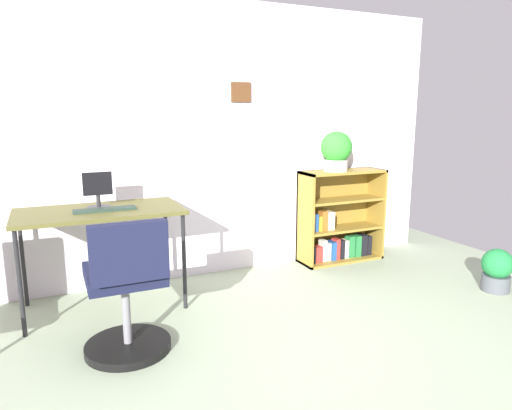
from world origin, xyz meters
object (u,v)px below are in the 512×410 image
object	(u,v)px
monitor	(98,191)
office_chair	(127,296)
potted_plant_floor	(497,270)
keyboard	(105,210)
bookshelf_low	(338,221)
potted_plant_on_shelf	(336,150)
desk	(100,217)

from	to	relation	value
monitor	office_chair	xyz separation A→B (m)	(0.04, -0.84, -0.50)
office_chair	potted_plant_floor	size ratio (longest dim) A/B	2.44
keyboard	bookshelf_low	bearing A→B (deg)	7.93
bookshelf_low	potted_plant_on_shelf	world-z (taller)	potted_plant_on_shelf
monitor	desk	bearing A→B (deg)	-92.72
desk	potted_plant_on_shelf	bearing A→B (deg)	5.08
keyboard	office_chair	xyz separation A→B (m)	(0.01, -0.73, -0.38)
monitor	office_chair	distance (m)	0.98
potted_plant_on_shelf	potted_plant_floor	distance (m)	1.69
desk	monitor	bearing A→B (deg)	87.28
office_chair	bookshelf_low	distance (m)	2.43
bookshelf_low	potted_plant_floor	size ratio (longest dim) A/B	2.53
monitor	potted_plant_on_shelf	size ratio (longest dim) A/B	0.71
monitor	keyboard	size ratio (longest dim) A/B	0.62
desk	office_chair	distance (m)	0.85
desk	keyboard	xyz separation A→B (m)	(0.03, -0.06, 0.06)
office_chair	potted_plant_floor	bearing A→B (deg)	-3.95
desk	bookshelf_low	xyz separation A→B (m)	(2.25, 0.24, -0.31)
monitor	office_chair	bearing A→B (deg)	-87.12
potted_plant_on_shelf	potted_plant_floor	bearing A→B (deg)	-56.12
bookshelf_low	potted_plant_floor	world-z (taller)	bookshelf_low
desk	keyboard	world-z (taller)	keyboard
desk	office_chair	size ratio (longest dim) A/B	1.35
office_chair	potted_plant_on_shelf	bearing A→B (deg)	24.93
keyboard	bookshelf_low	size ratio (longest dim) A/B	0.48
keyboard	potted_plant_on_shelf	size ratio (longest dim) A/B	1.15
bookshelf_low	keyboard	bearing A→B (deg)	-172.07
desk	monitor	world-z (taller)	monitor
keyboard	office_chair	world-z (taller)	office_chair
office_chair	bookshelf_low	size ratio (longest dim) A/B	0.97
keyboard	potted_plant_floor	bearing A→B (deg)	-17.62
keyboard	potted_plant_on_shelf	bearing A→B (deg)	6.85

